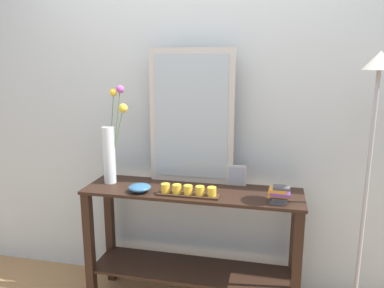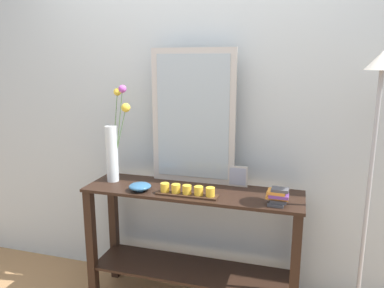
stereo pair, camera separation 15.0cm
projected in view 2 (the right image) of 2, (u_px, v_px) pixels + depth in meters
The scene contains 9 objects.
wall_back at pixel (205, 106), 2.59m from camera, with size 6.40×0.08×2.70m, color #B2BCC1.
console_table at pixel (192, 235), 2.47m from camera, with size 1.42×0.40×0.84m.
mirror_leaning at pixel (193, 117), 2.48m from camera, with size 0.58×0.03×0.91m.
tall_vase_left at pixel (114, 145), 2.54m from camera, with size 0.17×0.20×0.67m.
candle_tray at pixel (187, 191), 2.29m from camera, with size 0.39×0.09×0.07m.
picture_frame_small at pixel (238, 176), 2.46m from camera, with size 0.13×0.01×0.14m.
decorative_bowl at pixel (140, 186), 2.38m from camera, with size 0.15×0.15×0.05m.
book_stack at pixel (278, 196), 2.13m from camera, with size 0.13×0.10×0.11m.
floor_lamp at pixel (373, 154), 2.03m from camera, with size 0.24×0.24×1.71m.
Camera 2 is at (0.65, -2.19, 1.65)m, focal length 34.50 mm.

